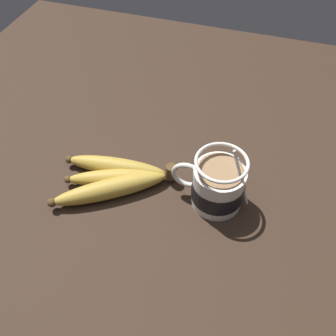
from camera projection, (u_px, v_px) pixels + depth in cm
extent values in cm
cube|color=#332319|center=(169.00, 205.00, 68.85)|extent=(127.42, 127.42, 2.53)
cylinder|color=white|center=(218.00, 187.00, 64.80)|extent=(8.99, 8.99, 8.30)
cylinder|color=black|center=(218.00, 188.00, 65.17)|extent=(9.19, 9.19, 3.66)
torus|color=white|center=(188.00, 175.00, 65.06)|extent=(5.92, 0.90, 5.92)
cylinder|color=#997551|center=(221.00, 171.00, 61.60)|extent=(7.79, 7.79, 0.40)
torus|color=white|center=(222.00, 162.00, 60.04)|extent=(8.99, 8.99, 0.60)
cylinder|color=silver|center=(241.00, 179.00, 61.54)|extent=(4.33, 0.50, 12.30)
ellipsoid|color=silver|center=(225.00, 198.00, 66.49)|extent=(3.00, 2.00, 0.80)
cylinder|color=#4C381E|center=(171.00, 172.00, 69.06)|extent=(2.00, 2.00, 3.00)
ellipsoid|color=#B79338|center=(117.00, 167.00, 71.05)|extent=(19.33, 5.48, 3.46)
sphere|color=#4C381E|center=(69.00, 159.00, 72.27)|extent=(1.56, 1.56, 1.56)
ellipsoid|color=#B79338|center=(117.00, 177.00, 69.47)|extent=(18.10, 9.27, 3.18)
sphere|color=#4C381E|center=(68.00, 179.00, 69.17)|extent=(1.43, 1.43, 1.43)
ellipsoid|color=#B79338|center=(111.00, 189.00, 67.41)|extent=(19.29, 14.85, 3.69)
sphere|color=#4C381E|center=(52.00, 203.00, 65.39)|extent=(1.66, 1.66, 1.66)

